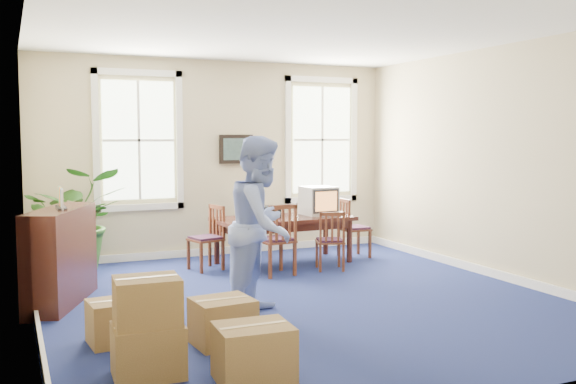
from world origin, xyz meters
name	(u,v)px	position (x,y,z in m)	size (l,w,h in m)	color
floor	(300,299)	(0.00, 0.00, 0.00)	(6.50, 6.50, 0.00)	navy
ceiling	(301,30)	(0.00, 0.00, 3.20)	(6.50, 6.50, 0.00)	white
wall_back	(218,158)	(0.00, 3.25, 1.60)	(6.50, 6.50, 0.00)	#C5B58B
wall_front	(488,187)	(0.00, -3.25, 1.60)	(6.50, 6.50, 0.00)	#C5B58B
wall_left	(29,173)	(-3.00, 0.00, 1.60)	(6.50, 6.50, 0.00)	#C5B58B
wall_right	(498,163)	(3.00, 0.00, 1.60)	(6.50, 6.50, 0.00)	#C5B58B
baseboard_back	(220,251)	(0.00, 3.22, 0.06)	(6.00, 0.04, 0.12)	white
baseboard_left	(37,323)	(-2.97, 0.00, 0.06)	(0.04, 6.50, 0.12)	white
baseboard_right	(493,273)	(2.97, 0.00, 0.06)	(0.04, 6.50, 0.12)	white
window_left	(139,140)	(-1.30, 3.23, 1.90)	(1.40, 0.12, 2.20)	white
window_right	(322,140)	(1.90, 3.23, 1.90)	(1.40, 0.12, 2.20)	white
wall_picture	(236,149)	(0.30, 3.20, 1.75)	(0.58, 0.06, 0.48)	black
conference_table	(284,240)	(0.69, 2.11, 0.36)	(2.12, 0.96, 0.72)	#3E1A14
crt_tv	(319,201)	(1.31, 2.16, 0.95)	(0.49, 0.54, 0.45)	#B7B7BC
game_console	(336,213)	(1.60, 2.11, 0.75)	(0.15, 0.19, 0.05)	white
equipment_bag	(268,212)	(0.45, 2.16, 0.81)	(0.35, 0.22, 0.17)	black
chair_near_left	(276,239)	(0.25, 1.39, 0.51)	(0.46, 0.46, 1.02)	brown
chair_near_right	(330,240)	(1.12, 1.39, 0.44)	(0.39, 0.39, 0.88)	brown
chair_end_left	(205,238)	(-0.56, 2.11, 0.47)	(0.42, 0.42, 0.95)	brown
chair_end_right	(354,228)	(1.94, 2.11, 0.48)	(0.43, 0.43, 0.96)	brown
man	(261,226)	(-0.65, -0.39, 0.98)	(0.96, 0.74, 1.97)	#88A0EB
credenza	(61,255)	(-2.66, 0.94, 0.58)	(0.42, 1.47, 1.15)	#3E1A14
brochure_rack	(61,195)	(-2.64, 0.94, 1.28)	(0.10, 0.58, 0.26)	#99999E
potted_plant	(77,220)	(-2.30, 2.66, 0.77)	(1.38, 1.20, 1.53)	#234E16
cardboard_boxes	(171,318)	(-1.97, -1.66, 0.43)	(1.52, 1.52, 0.87)	olive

